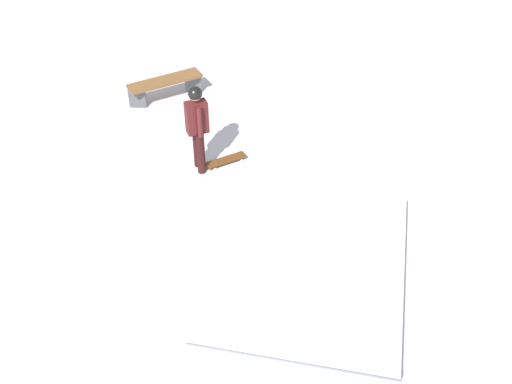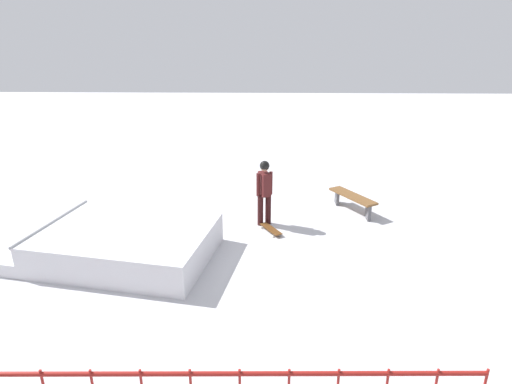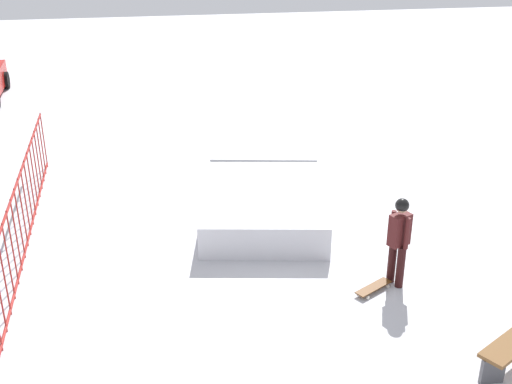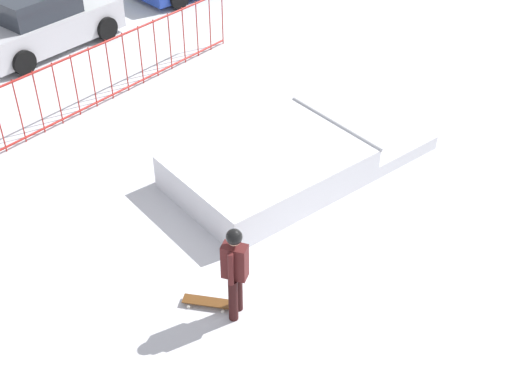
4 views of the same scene
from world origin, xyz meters
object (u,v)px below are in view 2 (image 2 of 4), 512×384
at_px(park_bench, 352,199).
at_px(skater, 264,188).
at_px(skate_ramp, 108,243).
at_px(skateboard, 271,229).

bearing_deg(park_bench, skater, 21.36).
relative_size(skate_ramp, skater, 3.35).
bearing_deg(skateboard, park_bench, -88.53).
height_order(skate_ramp, park_bench, skate_ramp).
bearing_deg(skateboard, skate_ramp, 79.77).
relative_size(skate_ramp, park_bench, 3.66).
xyz_separation_m(skater, skateboard, (-0.17, 0.47, -0.93)).
bearing_deg(park_bench, skateboard, 31.96).
xyz_separation_m(skate_ramp, park_bench, (-5.93, -2.77, 0.04)).
height_order(skater, skateboard, skater).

